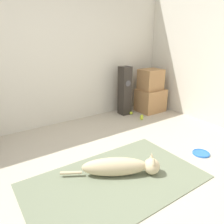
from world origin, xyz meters
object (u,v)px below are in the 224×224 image
object	(u,v)px
frisbee	(201,153)
tennis_ball_near_speaker	(142,118)
cardboard_box_lower	(150,100)
tennis_ball_loose_on_carpet	(131,113)
dog	(121,167)
cardboard_box_upper	(151,79)
floor_speaker	(125,91)
tennis_ball_by_boxes	(142,116)

from	to	relation	value
frisbee	tennis_ball_near_speaker	bearing A→B (deg)	82.31
cardboard_box_lower	tennis_ball_loose_on_carpet	size ratio (longest dim) A/B	8.32
dog	cardboard_box_lower	size ratio (longest dim) A/B	1.85
cardboard_box_lower	cardboard_box_upper	xyz separation A→B (m)	(-0.01, 0.02, 0.45)
frisbee	cardboard_box_upper	size ratio (longest dim) A/B	0.52
cardboard_box_lower	floor_speaker	world-z (taller)	floor_speaker
tennis_ball_loose_on_carpet	dog	bearing A→B (deg)	-132.44
floor_speaker	tennis_ball_near_speaker	bearing A→B (deg)	-82.65
dog	tennis_ball_loose_on_carpet	bearing A→B (deg)	47.56
floor_speaker	tennis_ball_near_speaker	world-z (taller)	floor_speaker
dog	floor_speaker	distance (m)	2.18
tennis_ball_by_boxes	tennis_ball_loose_on_carpet	bearing A→B (deg)	100.24
floor_speaker	cardboard_box_upper	bearing A→B (deg)	-14.53
tennis_ball_by_boxes	cardboard_box_lower	bearing A→B (deg)	27.65
floor_speaker	tennis_ball_loose_on_carpet	xyz separation A→B (m)	(0.08, -0.12, -0.46)
tennis_ball_near_speaker	tennis_ball_loose_on_carpet	distance (m)	0.35
cardboard_box_lower	cardboard_box_upper	bearing A→B (deg)	124.31
dog	frisbee	bearing A→B (deg)	-11.18
tennis_ball_by_boxes	floor_speaker	bearing A→B (deg)	108.72
cardboard_box_upper	frisbee	bearing A→B (deg)	-111.67
frisbee	tennis_ball_near_speaker	world-z (taller)	tennis_ball_near_speaker
tennis_ball_loose_on_carpet	frisbee	bearing A→B (deg)	-96.96
tennis_ball_near_speaker	floor_speaker	bearing A→B (deg)	97.35
tennis_ball_by_boxes	tennis_ball_loose_on_carpet	xyz separation A→B (m)	(-0.05, 0.27, 0.00)
dog	tennis_ball_by_boxes	world-z (taller)	dog
floor_speaker	tennis_ball_near_speaker	distance (m)	0.66
cardboard_box_lower	tennis_ball_near_speaker	world-z (taller)	cardboard_box_lower
cardboard_box_lower	tennis_ball_near_speaker	distance (m)	0.64
frisbee	tennis_ball_loose_on_carpet	bearing A→B (deg)	83.04
tennis_ball_loose_on_carpet	tennis_ball_by_boxes	bearing A→B (deg)	-79.76
dog	tennis_ball_loose_on_carpet	size ratio (longest dim) A/B	15.38
tennis_ball_by_boxes	tennis_ball_loose_on_carpet	world-z (taller)	same
dog	tennis_ball_near_speaker	bearing A→B (deg)	40.79
cardboard_box_upper	dog	bearing A→B (deg)	-141.25
cardboard_box_lower	tennis_ball_by_boxes	distance (m)	0.54
dog	frisbee	distance (m)	1.23
cardboard_box_lower	floor_speaker	distance (m)	0.65
dog	cardboard_box_lower	xyz separation A→B (m)	(1.92, 1.52, 0.12)
frisbee	tennis_ball_by_boxes	size ratio (longest dim) A/B	3.52
floor_speaker	frisbee	bearing A→B (deg)	-94.02
cardboard_box_upper	tennis_ball_loose_on_carpet	xyz separation A→B (m)	(-0.48, 0.03, -0.65)
floor_speaker	tennis_ball_by_boxes	distance (m)	0.62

